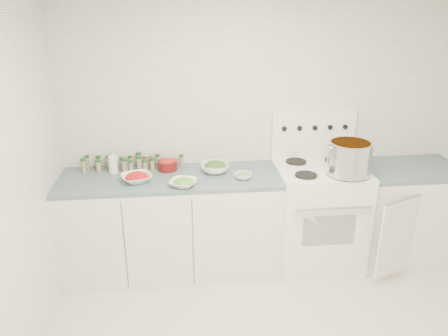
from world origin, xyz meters
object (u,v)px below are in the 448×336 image
Objects in this scene: stock_pot at (349,157)px; bowl_tomato at (137,177)px; stove at (317,213)px; bowl_snowpea at (183,183)px.

bowl_tomato is (-1.74, 0.11, -0.16)m from stock_pot.
stove is 0.64m from stock_pot.
bowl_snowpea is (0.38, -0.14, -0.00)m from bowl_tomato.
stove is at bearing 132.92° from stock_pot.
stove is 1.63m from bowl_tomato.
stock_pot reaches higher than bowl_snowpea.
stove is 4.36× the size of bowl_tomato.
bowl_snowpea is at bearing -19.78° from bowl_tomato.
stock_pot is 1.75m from bowl_tomato.
stove is 5.08× the size of bowl_snowpea.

